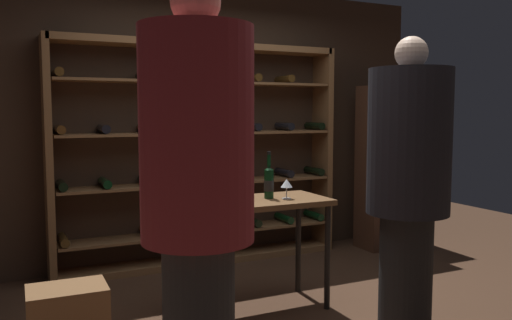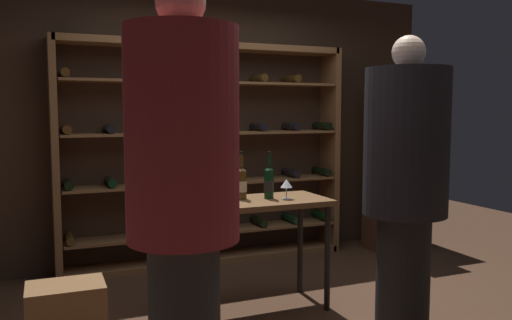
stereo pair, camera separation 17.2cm
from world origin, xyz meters
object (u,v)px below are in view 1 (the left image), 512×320
at_px(tasting_table, 249,214).
at_px(person_bystander_dark_jacket, 408,177).
at_px(wine_rack, 201,155).
at_px(wine_crate, 68,316).
at_px(person_guest_khaki, 197,187).
at_px(wine_bottle_green_slim, 242,183).
at_px(wine_bottle_black_capsule, 268,182).
at_px(wine_glass_stemmed_right, 287,184).
at_px(display_cabinet, 381,168).

xyz_separation_m(tasting_table, person_bystander_dark_jacket, (0.67, -0.90, 0.33)).
relative_size(wine_rack, wine_crate, 5.82).
xyz_separation_m(person_guest_khaki, wine_bottle_green_slim, (0.78, 1.27, -0.19)).
xyz_separation_m(tasting_table, person_guest_khaki, (-0.81, -1.20, 0.41)).
xyz_separation_m(wine_bottle_black_capsule, wine_glass_stemmed_right, (0.11, -0.08, -0.01)).
bearing_deg(wine_bottle_green_slim, wine_bottle_black_capsule, -15.51).
relative_size(wine_rack, wine_glass_stemmed_right, 19.00).
xyz_separation_m(person_bystander_dark_jacket, wine_bottle_green_slim, (-0.70, 0.97, -0.11)).
relative_size(wine_crate, display_cabinet, 0.28).
relative_size(wine_crate, wine_bottle_black_capsule, 1.38).
bearing_deg(wine_rack, wine_bottle_black_capsule, -87.44).
bearing_deg(tasting_table, wine_bottle_black_capsule, 5.77).
distance_m(display_cabinet, wine_glass_stemmed_right, 2.08).
height_order(person_bystander_dark_jacket, wine_glass_stemmed_right, person_bystander_dark_jacket).
bearing_deg(wine_glass_stemmed_right, display_cabinet, 32.05).
bearing_deg(wine_bottle_black_capsule, person_bystander_dark_jacket, -60.78).
relative_size(person_bystander_dark_jacket, display_cabinet, 1.11).
bearing_deg(wine_bottle_black_capsule, tasting_table, -174.23).
xyz_separation_m(wine_rack, wine_crate, (-1.38, -1.35, -0.86)).
height_order(tasting_table, person_guest_khaki, person_guest_khaki).
distance_m(tasting_table, wine_bottle_green_slim, 0.24).
relative_size(tasting_table, wine_bottle_green_slim, 3.33).
height_order(display_cabinet, wine_bottle_green_slim, display_cabinet).
distance_m(person_bystander_dark_jacket, wine_crate, 2.31).
bearing_deg(wine_glass_stemmed_right, person_guest_khaki, -133.60).
bearing_deg(person_bystander_dark_jacket, wine_crate, -95.91).
height_order(tasting_table, wine_glass_stemmed_right, wine_glass_stemmed_right).
relative_size(wine_rack, person_guest_khaki, 1.36).
height_order(person_guest_khaki, wine_bottle_green_slim, person_guest_khaki).
height_order(wine_crate, wine_bottle_green_slim, wine_bottle_green_slim).
bearing_deg(wine_rack, person_bystander_dark_jacket, -75.64).
relative_size(tasting_table, wine_bottle_black_capsule, 3.36).
height_order(wine_crate, display_cabinet, display_cabinet).
relative_size(tasting_table, wine_crate, 2.44).
bearing_deg(wine_bottle_black_capsule, wine_crate, -178.40).
xyz_separation_m(person_bystander_dark_jacket, wine_glass_stemmed_right, (-0.40, 0.84, -0.12)).
bearing_deg(person_guest_khaki, display_cabinet, -71.91).
bearing_deg(wine_glass_stemmed_right, wine_bottle_green_slim, 156.81).
distance_m(wine_crate, wine_glass_stemmed_right, 1.72).
distance_m(person_guest_khaki, wine_crate, 1.58).
relative_size(person_guest_khaki, wine_crate, 4.29).
bearing_deg(display_cabinet, person_bystander_dark_jacket, -125.02).
distance_m(wine_rack, person_guest_khaki, 2.69).
bearing_deg(person_guest_khaki, wine_crate, 1.29).
xyz_separation_m(wine_bottle_green_slim, wine_glass_stemmed_right, (0.30, -0.13, -0.01)).
height_order(wine_rack, wine_crate, wine_rack).
xyz_separation_m(person_guest_khaki, wine_glass_stemmed_right, (1.08, 1.14, -0.20)).
distance_m(wine_crate, wine_bottle_black_capsule, 1.63).
relative_size(wine_crate, wine_glass_stemmed_right, 3.26).
bearing_deg(wine_rack, wine_glass_stemmed_right, -83.05).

